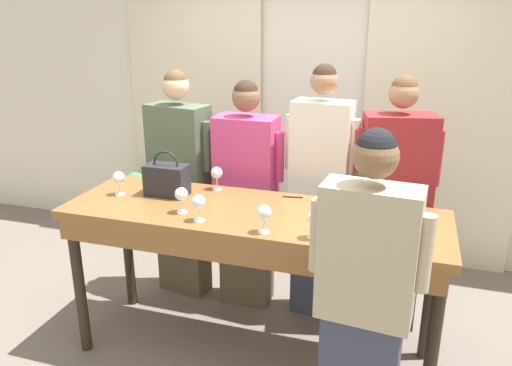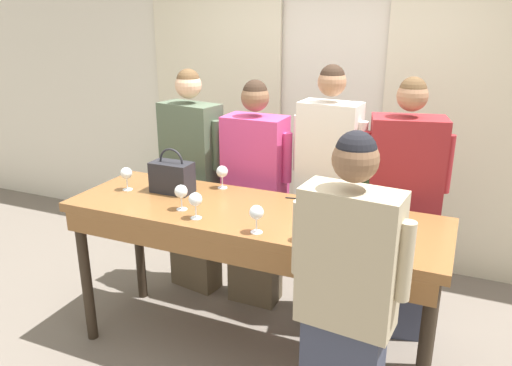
{
  "view_description": "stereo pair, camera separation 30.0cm",
  "coord_description": "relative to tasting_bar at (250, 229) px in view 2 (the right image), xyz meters",
  "views": [
    {
      "loc": [
        0.85,
        -2.64,
        2.13
      ],
      "look_at": [
        0.0,
        0.07,
        1.16
      ],
      "focal_mm": 35.0,
      "sensor_mm": 36.0,
      "label": 1
    },
    {
      "loc": [
        1.13,
        -2.53,
        2.13
      ],
      "look_at": [
        0.0,
        0.07,
        1.16
      ],
      "focal_mm": 35.0,
      "sensor_mm": 36.0,
      "label": 2
    }
  ],
  "objects": [
    {
      "name": "wall_back",
      "position": [
        0.0,
        1.76,
        0.5
      ],
      "size": [
        12.0,
        0.06,
        2.8
      ],
      "color": "silver",
      "rests_on": "ground_plane"
    },
    {
      "name": "curtain_panel_left",
      "position": [
        -1.1,
        1.7,
        0.44
      ],
      "size": [
        1.29,
        0.03,
        2.69
      ],
      "color": "beige",
      "rests_on": "ground_plane"
    },
    {
      "name": "pen",
      "position": [
        0.18,
        0.31,
        0.12
      ],
      "size": [
        0.13,
        0.03,
        0.01
      ],
      "color": "black",
      "rests_on": "tasting_bar"
    },
    {
      "name": "handbag",
      "position": [
        -0.61,
        0.12,
        0.22
      ],
      "size": [
        0.27,
        0.15,
        0.3
      ],
      "color": "#232328",
      "rests_on": "tasting_bar"
    },
    {
      "name": "curtain_panel_right",
      "position": [
        1.1,
        1.7,
        0.44
      ],
      "size": [
        1.29,
        0.03,
        2.69
      ],
      "color": "beige",
      "rests_on": "ground_plane"
    },
    {
      "name": "wine_glass_center_left",
      "position": [
        -0.77,
        0.29,
        0.22
      ],
      "size": [
        0.08,
        0.08,
        0.16
      ],
      "color": "white",
      "rests_on": "tasting_bar"
    },
    {
      "name": "wine_glass_back_left",
      "position": [
        -0.24,
        -0.22,
        0.22
      ],
      "size": [
        0.08,
        0.08,
        0.16
      ],
      "color": "white",
      "rests_on": "tasting_bar"
    },
    {
      "name": "wine_glass_front_mid",
      "position": [
        0.43,
        -0.25,
        0.22
      ],
      "size": [
        0.08,
        0.08,
        0.16
      ],
      "color": "white",
      "rests_on": "tasting_bar"
    },
    {
      "name": "wine_glass_front_right",
      "position": [
        0.16,
        -0.26,
        0.22
      ],
      "size": [
        0.08,
        0.08,
        0.16
      ],
      "color": "white",
      "rests_on": "tasting_bar"
    },
    {
      "name": "wine_glass_front_left",
      "position": [
        -0.91,
        0.03,
        0.22
      ],
      "size": [
        0.08,
        0.08,
        0.16
      ],
      "color": "white",
      "rests_on": "tasting_bar"
    },
    {
      "name": "ground_plane",
      "position": [
        0.0,
        0.02,
        -0.9
      ],
      "size": [
        18.0,
        18.0,
        0.0
      ],
      "primitive_type": "plane",
      "color": "#70665B"
    },
    {
      "name": "wine_glass_center_mid",
      "position": [
        -0.39,
        -0.13,
        0.22
      ],
      "size": [
        0.08,
        0.08,
        0.16
      ],
      "color": "white",
      "rests_on": "tasting_bar"
    },
    {
      "name": "guest_striped_shirt",
      "position": [
        0.8,
        0.64,
        -0.01
      ],
      "size": [
        0.57,
        0.36,
        1.78
      ],
      "color": "#383D51",
      "rests_on": "ground_plane"
    },
    {
      "name": "host_pouring",
      "position": [
        0.73,
        -0.57,
        -0.03
      ],
      "size": [
        0.54,
        0.24,
        1.69
      ],
      "color": "#383D51",
      "rests_on": "ground_plane"
    },
    {
      "name": "tasting_bar",
      "position": [
        0.0,
        0.0,
        0.0
      ],
      "size": [
        2.3,
        0.73,
        1.01
      ],
      "color": "brown",
      "rests_on": "ground_plane"
    },
    {
      "name": "potted_plant",
      "position": [
        -1.62,
        1.4,
        -0.53
      ],
      "size": [
        0.33,
        0.33,
        0.69
      ],
      "color": "#935B3D",
      "rests_on": "ground_plane"
    },
    {
      "name": "wine_glass_center_right",
      "position": [
        -0.34,
        0.31,
        0.22
      ],
      "size": [
        0.08,
        0.08,
        0.16
      ],
      "color": "white",
      "rests_on": "tasting_bar"
    },
    {
      "name": "wine_bottle",
      "position": [
        0.6,
        0.31,
        0.23
      ],
      "size": [
        0.08,
        0.08,
        0.32
      ],
      "color": "black",
      "rests_on": "tasting_bar"
    },
    {
      "name": "guest_olive_jacket",
      "position": [
        -0.77,
        0.64,
        -0.01
      ],
      "size": [
        0.57,
        0.31,
        1.76
      ],
      "color": "brown",
      "rests_on": "ground_plane"
    },
    {
      "name": "guest_pink_top",
      "position": [
        -0.24,
        0.64,
        -0.04
      ],
      "size": [
        0.55,
        0.27,
        1.71
      ],
      "color": "brown",
      "rests_on": "ground_plane"
    },
    {
      "name": "guest_cream_sweater",
      "position": [
        0.29,
        0.64,
        0.04
      ],
      "size": [
        0.51,
        0.25,
        1.83
      ],
      "color": "#383D51",
      "rests_on": "ground_plane"
    }
  ]
}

